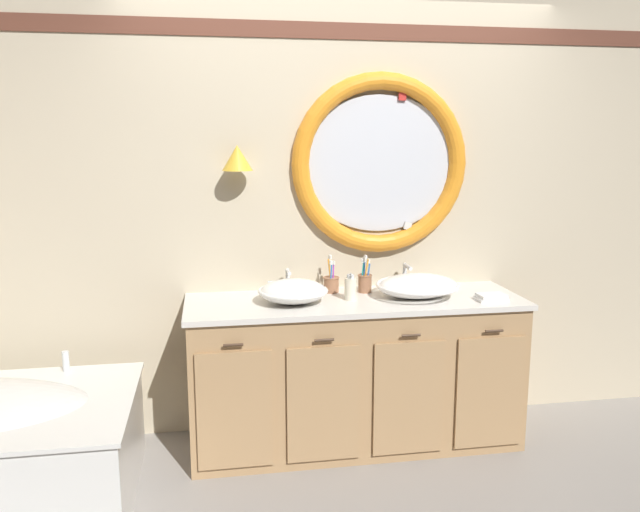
{
  "coord_description": "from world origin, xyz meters",
  "views": [
    {
      "loc": [
        -0.77,
        -3.13,
        1.74
      ],
      "look_at": [
        -0.18,
        0.25,
        1.1
      ],
      "focal_mm": 36.08,
      "sensor_mm": 36.0,
      "label": 1
    }
  ],
  "objects_px": {
    "toothbrush_holder_right": "(365,282)",
    "sink_basin_left": "(293,291)",
    "soap_dispenser": "(351,288)",
    "toothbrush_holder_left": "(331,283)",
    "folded_hand_towel": "(492,297)",
    "sink_basin_right": "(418,286)"
  },
  "relations": [
    {
      "from": "sink_basin_right",
      "to": "toothbrush_holder_right",
      "type": "height_order",
      "value": "toothbrush_holder_right"
    },
    {
      "from": "sink_basin_right",
      "to": "toothbrush_holder_right",
      "type": "distance_m",
      "value": 0.31
    },
    {
      "from": "sink_basin_right",
      "to": "toothbrush_holder_left",
      "type": "relative_size",
      "value": 2.15
    },
    {
      "from": "toothbrush_holder_left",
      "to": "folded_hand_towel",
      "type": "height_order",
      "value": "toothbrush_holder_left"
    },
    {
      "from": "toothbrush_holder_left",
      "to": "folded_hand_towel",
      "type": "relative_size",
      "value": 1.31
    },
    {
      "from": "sink_basin_left",
      "to": "toothbrush_holder_left",
      "type": "height_order",
      "value": "toothbrush_holder_left"
    },
    {
      "from": "folded_hand_towel",
      "to": "sink_basin_left",
      "type": "bearing_deg",
      "value": 172.6
    },
    {
      "from": "toothbrush_holder_left",
      "to": "soap_dispenser",
      "type": "height_order",
      "value": "toothbrush_holder_left"
    },
    {
      "from": "folded_hand_towel",
      "to": "toothbrush_holder_left",
      "type": "bearing_deg",
      "value": 157.76
    },
    {
      "from": "sink_basin_right",
      "to": "toothbrush_holder_left",
      "type": "bearing_deg",
      "value": 156.19
    },
    {
      "from": "sink_basin_left",
      "to": "toothbrush_holder_left",
      "type": "bearing_deg",
      "value": 38.91
    },
    {
      "from": "toothbrush_holder_left",
      "to": "sink_basin_left",
      "type": "bearing_deg",
      "value": -141.09
    },
    {
      "from": "soap_dispenser",
      "to": "toothbrush_holder_left",
      "type": "bearing_deg",
      "value": 110.88
    },
    {
      "from": "toothbrush_holder_left",
      "to": "soap_dispenser",
      "type": "distance_m",
      "value": 0.2
    },
    {
      "from": "toothbrush_holder_right",
      "to": "sink_basin_left",
      "type": "bearing_deg",
      "value": -159.18
    },
    {
      "from": "sink_basin_left",
      "to": "toothbrush_holder_left",
      "type": "xyz_separation_m",
      "value": [
        0.25,
        0.2,
        -0.01
      ]
    },
    {
      "from": "sink_basin_right",
      "to": "soap_dispenser",
      "type": "height_order",
      "value": "soap_dispenser"
    },
    {
      "from": "soap_dispenser",
      "to": "folded_hand_towel",
      "type": "relative_size",
      "value": 0.91
    },
    {
      "from": "sink_basin_left",
      "to": "toothbrush_holder_right",
      "type": "height_order",
      "value": "toothbrush_holder_right"
    },
    {
      "from": "toothbrush_holder_right",
      "to": "soap_dispenser",
      "type": "distance_m",
      "value": 0.2
    },
    {
      "from": "sink_basin_left",
      "to": "sink_basin_right",
      "type": "height_order",
      "value": "sink_basin_right"
    },
    {
      "from": "sink_basin_right",
      "to": "folded_hand_towel",
      "type": "relative_size",
      "value": 2.8
    }
  ]
}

